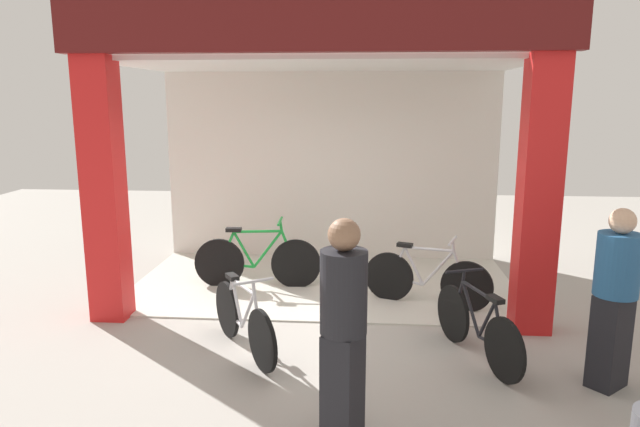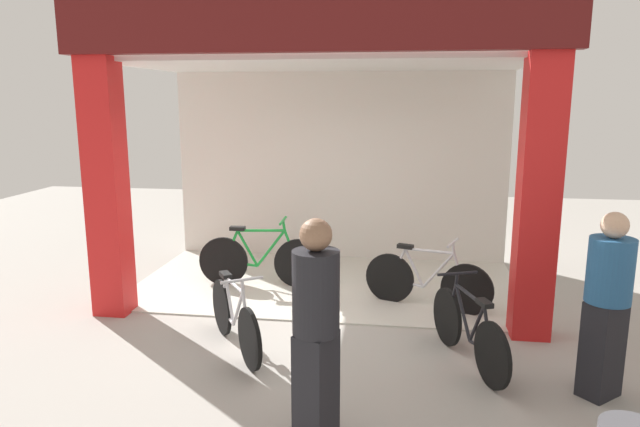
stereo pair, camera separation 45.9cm
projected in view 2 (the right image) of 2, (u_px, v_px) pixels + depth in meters
The scene contains 8 objects.
ground_plane at pixel (311, 323), 6.63m from camera, with size 18.45×18.45×0.00m, color #9E9991.
shop_facade at pixel (328, 139), 7.65m from camera, with size 5.43×3.16×3.77m.
bicycle_inside_0 at pixel (260, 260), 7.85m from camera, with size 1.73×0.47×0.95m.
bicycle_inside_1 at pixel (427, 281), 7.02m from camera, with size 1.53×0.59×0.89m.
bicycle_parked_0 at pixel (468, 331), 5.54m from camera, with size 0.60×1.46×0.85m.
bicycle_parked_1 at pixel (235, 318), 5.86m from camera, with size 0.90×1.31×0.85m.
pedestrian_1 at pixel (607, 303), 4.85m from camera, with size 0.52×0.52×1.64m.
pedestrian_2 at pixel (316, 329), 4.17m from camera, with size 0.45×0.45×1.73m.
Camera 2 is at (1.00, -6.17, 2.56)m, focal length 32.15 mm.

